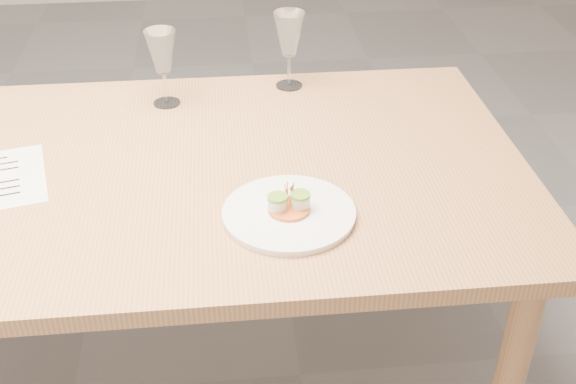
{
  "coord_description": "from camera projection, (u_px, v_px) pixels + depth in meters",
  "views": [
    {
      "loc": [
        0.48,
        -1.49,
        1.64
      ],
      "look_at": [
        0.61,
        -0.21,
        0.8
      ],
      "focal_mm": 45.0,
      "sensor_mm": 36.0,
      "label": 1
    }
  ],
  "objects": [
    {
      "name": "dinner_plate",
      "position": [
        289.0,
        212.0,
        1.54
      ],
      "size": [
        0.29,
        0.29,
        0.07
      ],
      "rotation": [
        0.0,
        0.0,
        -0.08
      ],
      "color": "white",
      "rests_on": "dining_table"
    },
    {
      "name": "wine_glass_2",
      "position": [
        162.0,
        53.0,
        1.91
      ],
      "size": [
        0.08,
        0.08,
        0.21
      ],
      "color": "white",
      "rests_on": "dining_table"
    },
    {
      "name": "wine_glass_3",
      "position": [
        289.0,
        35.0,
        2.0
      ],
      "size": [
        0.09,
        0.09,
        0.22
      ],
      "color": "white",
      "rests_on": "dining_table"
    },
    {
      "name": "dining_table",
      "position": [
        26.0,
        198.0,
        1.72
      ],
      "size": [
        2.4,
        1.0,
        0.75
      ],
      "color": "tan",
      "rests_on": "ground"
    }
  ]
}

